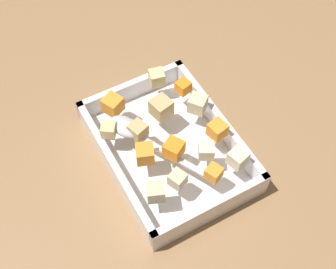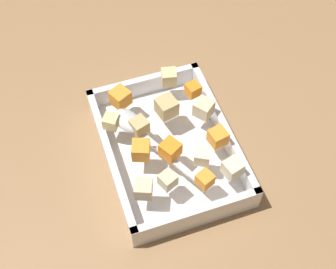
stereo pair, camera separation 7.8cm
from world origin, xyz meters
name	(u,v)px [view 1 (the left image)]	position (x,y,z in m)	size (l,w,h in m)	color
ground_plane	(160,159)	(0.00, 0.00, 0.00)	(4.00, 4.00, 0.00)	#936D47
baking_dish	(168,150)	(0.00, -0.02, 0.02)	(0.29, 0.22, 0.05)	silver
carrot_chunk_corner_se	(113,105)	(0.10, 0.04, 0.07)	(0.03, 0.03, 0.03)	orange
carrot_chunk_mid_left	(174,149)	(-0.03, -0.01, 0.07)	(0.03, 0.03, 0.03)	orange
carrot_chunk_back_center	(214,173)	(-0.10, -0.04, 0.07)	(0.02, 0.02, 0.02)	orange
carrot_chunk_near_left	(145,154)	(-0.02, 0.04, 0.07)	(0.03, 0.03, 0.03)	orange
carrot_chunk_far_right	(183,87)	(0.08, -0.09, 0.07)	(0.02, 0.02, 0.02)	orange
carrot_chunk_far_left	(217,130)	(-0.03, -0.09, 0.07)	(0.03, 0.03, 0.03)	orange
potato_chunk_heap_top	(156,192)	(-0.09, 0.05, 0.07)	(0.03, 0.03, 0.03)	beige
potato_chunk_corner_ne	(178,179)	(-0.08, 0.01, 0.07)	(0.02, 0.02, 0.02)	beige
potato_chunk_heap_side	(198,104)	(0.03, -0.09, 0.07)	(0.03, 0.03, 0.03)	beige
potato_chunk_near_spoon	(138,130)	(0.03, 0.02, 0.07)	(0.03, 0.03, 0.03)	tan
potato_chunk_rim_edge	(108,130)	(0.05, 0.07, 0.07)	(0.02, 0.02, 0.02)	#E0CC89
potato_chunk_front_center	(238,158)	(-0.10, -0.09, 0.07)	(0.03, 0.03, 0.03)	beige
potato_chunk_center	(161,108)	(0.05, -0.03, 0.07)	(0.03, 0.03, 0.03)	tan
potato_chunk_near_right	(157,78)	(0.12, -0.06, 0.07)	(0.03, 0.03, 0.03)	#E0CC89
potato_chunk_corner_nw	(206,151)	(-0.06, -0.05, 0.07)	(0.03, 0.03, 0.03)	beige
serving_spoon	(132,131)	(0.04, 0.03, 0.06)	(0.19, 0.11, 0.02)	silver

